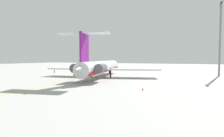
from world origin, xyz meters
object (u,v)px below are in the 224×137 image
(main_jetliner, at_px, (101,67))
(ground_crew_near_tail, at_px, (75,69))
(ground_crew_near_nose, at_px, (54,71))
(safety_cone_wingtip, at_px, (79,71))
(safety_cone_tail, at_px, (143,89))
(light_mast, at_px, (220,36))

(main_jetliner, distance_m, ground_crew_near_tail, 32.70)
(main_jetliner, height_order, ground_crew_near_nose, main_jetliner)
(main_jetliner, bearing_deg, safety_cone_wingtip, 36.86)
(main_jetliner, relative_size, safety_cone_tail, 82.68)
(light_mast, bearing_deg, ground_crew_near_nose, -75.32)
(safety_cone_tail, bearing_deg, ground_crew_near_nose, -118.26)
(main_jetliner, bearing_deg, ground_crew_near_tail, 39.22)
(safety_cone_wingtip, bearing_deg, ground_crew_near_nose, -16.99)
(ground_crew_near_nose, bearing_deg, safety_cone_wingtip, 75.56)
(main_jetliner, relative_size, ground_crew_near_nose, 27.65)
(ground_crew_near_tail, xyz_separation_m, safety_cone_tail, (38.99, 46.51, -0.89))
(ground_crew_near_nose, distance_m, light_mast, 68.41)
(safety_cone_wingtip, relative_size, light_mast, 0.02)
(safety_cone_tail, distance_m, light_mast, 48.18)
(ground_crew_near_tail, xyz_separation_m, light_mast, (-3.62, 63.66, 13.66))
(safety_cone_tail, bearing_deg, main_jetliner, -133.13)
(ground_crew_near_nose, distance_m, safety_cone_tail, 54.13)
(light_mast, bearing_deg, safety_cone_wingtip, -86.10)
(ground_crew_near_nose, xyz_separation_m, ground_crew_near_tail, (-13.36, 1.16, 0.12))
(main_jetliner, distance_m, safety_cone_tail, 28.37)
(safety_cone_tail, bearing_deg, safety_cone_wingtip, -131.31)
(ground_crew_near_tail, xyz_separation_m, safety_cone_wingtip, (0.54, 2.76, -0.89))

